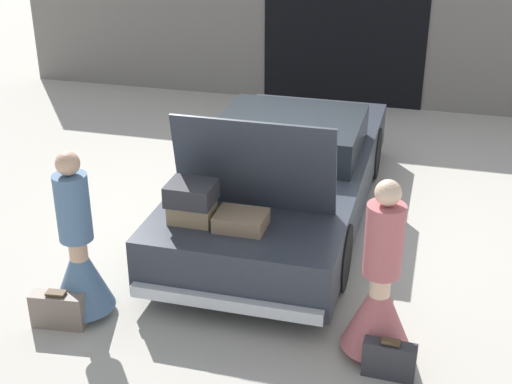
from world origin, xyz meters
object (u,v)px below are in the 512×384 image
(car, at_px, (284,174))
(person_left, at_px, (79,259))
(suitcase_beside_right_person, at_px, (389,360))
(suitcase_beside_left_person, at_px, (58,310))
(person_right, at_px, (379,295))

(car, height_order, person_left, car)
(car, xyz_separation_m, suitcase_beside_right_person, (1.54, -2.69, -0.38))
(person_left, relative_size, suitcase_beside_left_person, 3.22)
(car, relative_size, person_left, 2.87)
(suitcase_beside_left_person, height_order, suitcase_beside_right_person, suitcase_beside_left_person)
(car, distance_m, suitcase_beside_right_person, 3.12)
(person_left, bearing_deg, car, 146.96)
(person_left, relative_size, suitcase_beside_right_person, 3.72)
(car, xyz_separation_m, suitcase_beside_left_person, (-1.51, -2.77, -0.38))
(person_left, bearing_deg, suitcase_beside_left_person, -30.85)
(suitcase_beside_right_person, bearing_deg, person_left, 176.42)
(person_right, bearing_deg, car, 44.05)
(person_left, height_order, suitcase_beside_left_person, person_left)
(car, height_order, suitcase_beside_left_person, car)
(suitcase_beside_left_person, distance_m, suitcase_beside_right_person, 3.05)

